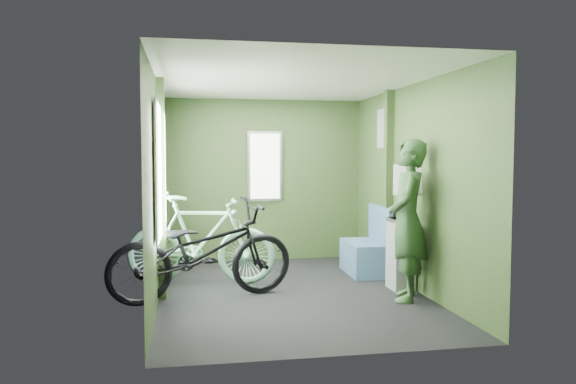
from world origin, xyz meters
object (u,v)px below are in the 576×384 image
waste_box (401,254)px  bicycle_mint (201,285)px  passenger (407,220)px  bench_seat (367,254)px  bicycle_black (203,300)px

waste_box → bicycle_mint: bearing=164.5°
passenger → bench_seat: size_ratio=1.94×
waste_box → bench_seat: size_ratio=0.93×
bicycle_black → bicycle_mint: 0.73m
bicycle_black → passenger: (2.09, -0.35, 0.84)m
bicycle_black → bench_seat: bench_seat is taller
bicycle_mint → bench_seat: bearing=-71.9°
passenger → bench_seat: (-0.00, 1.32, -0.58)m
waste_box → bench_seat: bench_seat is taller
waste_box → bench_seat: bearing=97.7°
bicycle_black → waste_box: waste_box is taller
passenger → bicycle_mint: bearing=-96.0°
bicycle_black → bicycle_mint: bicycle_black is taller
bicycle_mint → waste_box: 2.33m
bicycle_black → passenger: size_ratio=1.17×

